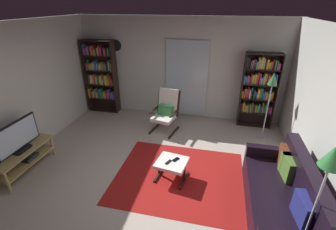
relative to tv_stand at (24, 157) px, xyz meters
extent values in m
plane|color=#B2A397|center=(2.33, 0.22, -0.30)|extent=(7.02, 7.02, 0.00)
cube|color=beige|center=(2.33, 3.12, 1.00)|extent=(5.60, 0.06, 2.60)
cube|color=beige|center=(-0.37, 0.22, 1.00)|extent=(0.06, 6.00, 2.60)
cube|color=silver|center=(2.53, 3.05, 0.75)|extent=(1.10, 0.01, 2.00)
cube|color=maroon|center=(2.83, 0.46, -0.30)|extent=(2.29, 1.92, 0.01)
cube|color=tan|center=(0.00, -0.01, 0.15)|extent=(0.43, 1.22, 0.02)
cube|color=tan|center=(0.00, -0.01, -0.10)|extent=(0.39, 1.16, 0.02)
cylinder|color=tan|center=(0.17, -0.58, -0.09)|extent=(0.05, 0.05, 0.44)
cylinder|color=tan|center=(0.17, 0.55, -0.09)|extent=(0.05, 0.05, 0.44)
cylinder|color=tan|center=(-0.17, 0.55, -0.09)|extent=(0.05, 0.05, 0.44)
cube|color=#28282D|center=(0.00, 0.07, -0.05)|extent=(0.26, 0.28, 0.07)
cube|color=black|center=(0.00, -0.01, 0.18)|extent=(0.20, 0.32, 0.05)
cube|color=black|center=(0.00, -0.01, 0.46)|extent=(0.04, 0.92, 0.52)
cube|color=silver|center=(0.02, -0.01, 0.46)|extent=(0.01, 0.86, 0.46)
cube|color=black|center=(-0.26, 2.87, 0.70)|extent=(0.02, 0.30, 2.00)
cube|color=black|center=(0.60, 2.87, 0.70)|extent=(0.02, 0.30, 2.00)
cube|color=black|center=(0.17, 3.01, 0.70)|extent=(0.87, 0.02, 2.00)
cube|color=black|center=(0.17, 2.87, -0.29)|extent=(0.84, 0.28, 0.02)
cube|color=black|center=(0.17, 2.87, 0.10)|extent=(0.84, 0.28, 0.02)
cube|color=black|center=(0.17, 2.87, 0.50)|extent=(0.84, 0.28, 0.02)
cube|color=black|center=(0.17, 2.87, 0.90)|extent=(0.84, 0.28, 0.02)
cube|color=black|center=(0.17, 2.87, 1.30)|extent=(0.84, 0.28, 0.02)
cube|color=black|center=(0.17, 2.87, 1.68)|extent=(0.84, 0.28, 0.02)
cube|color=orange|center=(-0.21, 2.85, 0.23)|extent=(0.04, 0.20, 0.26)
cube|color=brown|center=(-0.17, 2.85, 0.20)|extent=(0.02, 0.22, 0.20)
cube|color=purple|center=(-0.13, 2.87, 0.19)|extent=(0.04, 0.20, 0.17)
cube|color=orange|center=(-0.09, 2.88, 0.20)|extent=(0.04, 0.23, 0.18)
cube|color=#427D4B|center=(-0.04, 2.85, 0.23)|extent=(0.04, 0.15, 0.25)
cube|color=#A49737|center=(0.02, 2.85, 0.19)|extent=(0.04, 0.23, 0.17)
cube|color=#3156AB|center=(0.06, 2.88, 0.21)|extent=(0.04, 0.23, 0.22)
cube|color=#2E8D49|center=(0.11, 2.86, 0.24)|extent=(0.04, 0.12, 0.26)
cube|color=#338646|center=(0.17, 2.86, 0.19)|extent=(0.04, 0.22, 0.16)
cube|color=gold|center=(0.21, 2.86, 0.20)|extent=(0.02, 0.17, 0.19)
cube|color=gold|center=(0.25, 2.87, 0.20)|extent=(0.03, 0.18, 0.19)
cube|color=#8E438E|center=(0.29, 2.87, 0.18)|extent=(0.03, 0.20, 0.16)
cube|color=orange|center=(0.33, 2.87, 0.19)|extent=(0.04, 0.14, 0.18)
cube|color=#9B3888|center=(0.38, 2.87, 0.24)|extent=(0.03, 0.22, 0.27)
cube|color=#5A9996|center=(0.42, 2.86, 0.19)|extent=(0.04, 0.11, 0.16)
cube|color=gold|center=(0.47, 2.86, 0.20)|extent=(0.03, 0.12, 0.19)
cube|color=#3B5BAE|center=(0.51, 2.85, 0.21)|extent=(0.02, 0.23, 0.21)
cube|color=#97368A|center=(0.54, 2.85, 0.20)|extent=(0.03, 0.16, 0.18)
cube|color=#1C3035|center=(-0.22, 2.86, 0.62)|extent=(0.03, 0.20, 0.23)
cube|color=brown|center=(-0.18, 2.86, 0.63)|extent=(0.02, 0.14, 0.26)
cube|color=#222932|center=(-0.15, 2.88, 0.59)|extent=(0.03, 0.13, 0.17)
cube|color=beige|center=(-0.13, 2.87, 0.62)|extent=(0.02, 0.19, 0.23)
cube|color=beige|center=(-0.10, 2.86, 0.63)|extent=(0.03, 0.13, 0.24)
cube|color=orange|center=(-0.05, 2.86, 0.62)|extent=(0.04, 0.13, 0.23)
cube|color=#C23833|center=(-0.02, 2.87, 0.63)|extent=(0.03, 0.13, 0.26)
cube|color=olive|center=(0.02, 2.85, 0.63)|extent=(0.02, 0.11, 0.25)
cube|color=gold|center=(0.05, 2.86, 0.61)|extent=(0.03, 0.19, 0.22)
cube|color=#34783D|center=(0.09, 2.85, 0.59)|extent=(0.03, 0.16, 0.17)
cube|color=#2F6AB2|center=(0.14, 2.87, 0.62)|extent=(0.03, 0.15, 0.24)
cube|color=gold|center=(0.18, 2.86, 0.63)|extent=(0.04, 0.18, 0.25)
cube|color=beige|center=(0.23, 2.86, 0.58)|extent=(0.04, 0.18, 0.15)
cube|color=gold|center=(0.28, 2.87, 0.63)|extent=(0.02, 0.11, 0.25)
cube|color=#8D418C|center=(0.31, 2.87, 0.62)|extent=(0.03, 0.14, 0.24)
cube|color=gold|center=(0.35, 2.85, 0.64)|extent=(0.04, 0.24, 0.27)
cube|color=#A98B28|center=(0.41, 2.87, 0.61)|extent=(0.04, 0.21, 0.22)
cube|color=orange|center=(0.45, 2.87, 0.64)|extent=(0.02, 0.12, 0.26)
cube|color=red|center=(0.48, 2.85, 0.63)|extent=(0.04, 0.17, 0.25)
cube|color=brown|center=(0.53, 2.86, 0.59)|extent=(0.04, 0.24, 0.18)
cube|color=#5D909D|center=(-0.22, 2.86, 0.99)|extent=(0.03, 0.11, 0.16)
cube|color=#2C8044|center=(-0.18, 2.87, 1.03)|extent=(0.02, 0.10, 0.25)
cube|color=#C3392B|center=(-0.16, 2.85, 0.99)|extent=(0.02, 0.22, 0.17)
cube|color=teal|center=(-0.12, 2.88, 0.99)|extent=(0.04, 0.19, 0.17)
cube|color=orange|center=(-0.07, 2.87, 0.99)|extent=(0.03, 0.21, 0.17)
cube|color=#BCB39C|center=(-0.02, 2.87, 0.99)|extent=(0.04, 0.16, 0.16)
cube|color=gold|center=(0.02, 2.85, 1.01)|extent=(0.03, 0.17, 0.21)
cube|color=#3C6CB8|center=(0.05, 2.87, 1.03)|extent=(0.02, 0.22, 0.25)
cube|color=#3C5AA6|center=(0.08, 2.86, 0.98)|extent=(0.04, 0.17, 0.15)
cube|color=teal|center=(0.12, 2.85, 1.00)|extent=(0.03, 0.14, 0.19)
cube|color=#40833F|center=(0.16, 2.88, 1.01)|extent=(0.03, 0.11, 0.20)
cube|color=beige|center=(0.20, 2.88, 0.99)|extent=(0.04, 0.21, 0.16)
cube|color=#A08D33|center=(0.25, 2.86, 1.02)|extent=(0.03, 0.11, 0.22)
cube|color=olive|center=(0.29, 2.88, 0.98)|extent=(0.03, 0.19, 0.16)
cube|color=red|center=(0.33, 2.87, 1.01)|extent=(0.04, 0.12, 0.21)
cube|color=#41844D|center=(0.38, 2.86, 0.98)|extent=(0.04, 0.23, 0.16)
cube|color=black|center=(0.42, 2.87, 1.02)|extent=(0.02, 0.23, 0.22)
cube|color=beige|center=(0.45, 2.88, 1.04)|extent=(0.02, 0.18, 0.27)
cube|color=#2E8E3F|center=(0.49, 2.85, 1.02)|extent=(0.04, 0.10, 0.24)
cube|color=#377B4A|center=(0.54, 2.86, 1.01)|extent=(0.04, 0.23, 0.22)
cube|color=#3057B8|center=(-0.22, 2.86, 1.44)|extent=(0.03, 0.17, 0.26)
cube|color=#94328A|center=(-0.18, 2.88, 1.40)|extent=(0.04, 0.21, 0.18)
cube|color=#3A57B4|center=(-0.13, 2.86, 1.40)|extent=(0.04, 0.11, 0.19)
cube|color=orange|center=(-0.10, 2.86, 1.42)|extent=(0.02, 0.13, 0.23)
cube|color=#A48E36|center=(-0.07, 2.85, 1.41)|extent=(0.02, 0.10, 0.21)
cube|color=#231732|center=(-0.03, 2.88, 1.44)|extent=(0.04, 0.22, 0.26)
cube|color=orange|center=(0.01, 2.87, 1.43)|extent=(0.03, 0.18, 0.24)
cube|color=olive|center=(0.05, 2.87, 1.38)|extent=(0.03, 0.15, 0.15)
cube|color=red|center=(0.08, 2.85, 1.43)|extent=(0.02, 0.18, 0.24)
cube|color=olive|center=(0.12, 2.85, 1.39)|extent=(0.03, 0.21, 0.16)
cube|color=#241E29|center=(0.16, 2.87, 1.41)|extent=(0.02, 0.20, 0.20)
cube|color=#BCB6AA|center=(0.20, 2.88, 1.40)|extent=(0.04, 0.22, 0.19)
cube|color=red|center=(0.24, 2.87, 1.44)|extent=(0.03, 0.22, 0.26)
cube|color=#944186|center=(0.28, 2.85, 1.42)|extent=(0.03, 0.13, 0.22)
cube|color=#301733|center=(0.33, 2.88, 1.43)|extent=(0.03, 0.21, 0.25)
cube|color=#9C3E96|center=(0.37, 2.85, 1.41)|extent=(0.03, 0.12, 0.20)
cube|color=red|center=(0.41, 2.85, 1.41)|extent=(0.03, 0.23, 0.20)
cube|color=black|center=(0.45, 2.86, 1.39)|extent=(0.03, 0.14, 0.17)
cube|color=green|center=(0.49, 2.88, 1.40)|extent=(0.04, 0.18, 0.20)
cube|color=#3161AF|center=(0.54, 2.88, 1.41)|extent=(0.04, 0.12, 0.21)
cube|color=black|center=(3.93, 2.86, 0.62)|extent=(0.02, 0.30, 1.85)
cube|color=black|center=(4.74, 2.86, 0.62)|extent=(0.02, 0.30, 1.85)
cube|color=black|center=(4.34, 3.01, 0.62)|extent=(0.82, 0.02, 1.85)
cube|color=black|center=(4.34, 2.86, -0.29)|extent=(0.79, 0.28, 0.02)
cube|color=black|center=(4.34, 2.86, 0.06)|extent=(0.79, 0.28, 0.02)
cube|color=black|center=(4.34, 2.86, 0.43)|extent=(0.79, 0.28, 0.02)
cube|color=black|center=(4.34, 2.86, 0.80)|extent=(0.79, 0.28, 0.02)
cube|color=black|center=(4.34, 2.86, 1.17)|extent=(0.79, 0.28, 0.02)
cube|color=black|center=(4.34, 2.86, 1.53)|extent=(0.79, 0.28, 0.02)
cube|color=#2B2029|center=(3.98, 2.86, 0.18)|extent=(0.04, 0.17, 0.21)
cube|color=red|center=(4.01, 2.85, 0.18)|extent=(0.02, 0.11, 0.22)
cube|color=olive|center=(4.05, 2.86, 0.20)|extent=(0.04, 0.18, 0.25)
cube|color=#A1903B|center=(4.10, 2.84, 0.16)|extent=(0.04, 0.12, 0.17)
cube|color=olive|center=(4.14, 2.85, 0.18)|extent=(0.03, 0.20, 0.21)
cube|color=#292323|center=(4.18, 2.88, 0.19)|extent=(0.03, 0.23, 0.23)
cube|color=#3A7E42|center=(4.21, 2.87, 0.18)|extent=(0.04, 0.21, 0.21)
cube|color=brown|center=(4.26, 2.86, 0.20)|extent=(0.03, 0.22, 0.25)
cube|color=#261D32|center=(4.30, 2.85, 0.18)|extent=(0.04, 0.18, 0.22)
cube|color=gold|center=(4.34, 2.86, 0.16)|extent=(0.03, 0.12, 0.17)
cube|color=#368253|center=(4.39, 2.87, 0.17)|extent=(0.04, 0.13, 0.19)
cube|color=#3E9047|center=(4.42, 2.87, 0.18)|extent=(0.02, 0.13, 0.22)
cube|color=#2A6BB5|center=(4.46, 2.85, 0.15)|extent=(0.02, 0.13, 0.16)
cube|color=brown|center=(4.50, 2.85, 0.21)|extent=(0.04, 0.10, 0.27)
cube|color=#599DA2|center=(4.54, 2.88, 0.17)|extent=(0.02, 0.12, 0.20)
cube|color=#2C904D|center=(4.57, 2.87, 0.19)|extent=(0.02, 0.19, 0.24)
cube|color=gold|center=(4.60, 2.86, 0.17)|extent=(0.03, 0.13, 0.20)
cube|color=brown|center=(4.65, 2.88, 0.16)|extent=(0.04, 0.15, 0.17)
cube|color=purple|center=(4.69, 2.87, 0.17)|extent=(0.03, 0.21, 0.19)
cube|color=olive|center=(3.98, 2.87, 0.54)|extent=(0.04, 0.21, 0.19)
cube|color=red|center=(4.02, 2.85, 0.56)|extent=(0.03, 0.21, 0.24)
cube|color=brown|center=(4.07, 2.85, 0.56)|extent=(0.04, 0.12, 0.24)
cube|color=#CE333A|center=(4.11, 2.85, 0.57)|extent=(0.02, 0.12, 0.27)
cube|color=beige|center=(4.14, 2.87, 0.55)|extent=(0.03, 0.19, 0.22)
cube|color=teal|center=(4.19, 2.87, 0.57)|extent=(0.03, 0.11, 0.27)
cube|color=black|center=(4.23, 2.84, 0.56)|extent=(0.03, 0.21, 0.24)
cube|color=teal|center=(4.27, 2.88, 0.54)|extent=(0.04, 0.14, 0.19)
cube|color=#3A63AA|center=(4.30, 2.84, 0.52)|extent=(0.02, 0.15, 0.15)
cube|color=gold|center=(4.34, 2.87, 0.56)|extent=(0.04, 0.16, 0.24)
cube|color=#358D4A|center=(4.39, 2.87, 0.58)|extent=(0.03, 0.15, 0.27)
cube|color=#39784A|center=(4.42, 2.88, 0.58)|extent=(0.03, 0.17, 0.27)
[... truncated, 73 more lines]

